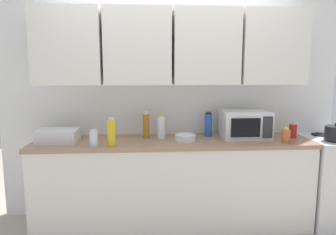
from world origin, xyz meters
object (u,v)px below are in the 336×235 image
at_px(bottle_yellow_mustard, 111,133).
at_px(bottle_white_jar, 161,127).
at_px(bowl_ceramic_small, 185,138).
at_px(bottle_red_sauce, 293,131).
at_px(bottle_spice_jar, 286,136).
at_px(bottle_clear_tall, 94,138).
at_px(microwave, 245,124).
at_px(bottle_amber_vinegar, 146,125).
at_px(bottle_blue_cleaner, 208,125).
at_px(dish_rack, 58,135).
at_px(kettle, 336,133).

distance_m(bottle_yellow_mustard, bottle_white_jar, 0.56).
bearing_deg(bowl_ceramic_small, bottle_yellow_mustard, -167.04).
xyz_separation_m(bottle_red_sauce, bottle_spice_jar, (-0.16, -0.20, -0.01)).
xyz_separation_m(bottle_clear_tall, bottle_spice_jar, (1.83, 0.02, -0.01)).
bearing_deg(microwave, bottle_amber_vinegar, 176.46).
bearing_deg(bottle_blue_cleaner, microwave, -14.16).
bearing_deg(microwave, bottle_clear_tall, -169.82).
xyz_separation_m(dish_rack, bottle_clear_tall, (0.38, -0.21, 0.02)).
relative_size(bottle_blue_cleaner, bottle_amber_vinegar, 0.94).
bearing_deg(bottle_yellow_mustard, bottle_clear_tall, 179.97).
height_order(bottle_blue_cleaner, bottle_amber_vinegar, bottle_amber_vinegar).
relative_size(kettle, bottle_yellow_mustard, 0.79).
distance_m(dish_rack, bottle_blue_cleaner, 1.53).
height_order(bottle_blue_cleaner, bowl_ceramic_small, bottle_blue_cleaner).
bearing_deg(microwave, bottle_yellow_mustard, -168.60).
relative_size(microwave, dish_rack, 1.26).
bearing_deg(bottle_amber_vinegar, bottle_yellow_mustard, -133.69).
xyz_separation_m(bottle_red_sauce, bowl_ceramic_small, (-1.12, -0.06, -0.04)).
xyz_separation_m(microwave, bottle_amber_vinegar, (-1.02, 0.06, -0.01)).
relative_size(bottle_yellow_mustard, bottle_blue_cleaner, 1.04).
relative_size(bottle_yellow_mustard, bottle_spice_jar, 1.75).
xyz_separation_m(bottle_clear_tall, bottle_amber_vinegar, (0.48, 0.33, 0.06)).
bearing_deg(bottle_clear_tall, kettle, 1.34).
distance_m(kettle, bottle_red_sauce, 0.40).
bearing_deg(kettle, dish_rack, 176.65).
relative_size(bottle_white_jar, bottle_red_sauce, 1.47).
xyz_separation_m(bottle_yellow_mustard, bottle_spice_jar, (1.66, 0.02, -0.06)).
distance_m(microwave, dish_rack, 1.88).
xyz_separation_m(microwave, bottle_clear_tall, (-1.50, -0.27, -0.06)).
relative_size(microwave, bottle_spice_jar, 3.14).
height_order(microwave, bottle_clear_tall, microwave).
relative_size(kettle, bottle_amber_vinegar, 0.78).
relative_size(dish_rack, bowl_ceramic_small, 1.86).
bearing_deg(kettle, bottle_red_sauce, 154.72).
bearing_deg(bottle_red_sauce, bottle_yellow_mustard, -172.98).
bearing_deg(bottle_amber_vinegar, bottle_spice_jar, -13.02).
height_order(microwave, bottle_red_sauce, microwave).
height_order(bottle_clear_tall, bottle_red_sauce, bottle_red_sauce).
relative_size(dish_rack, bottle_red_sauce, 2.28).
distance_m(bottle_white_jar, bottle_spice_jar, 1.23).
xyz_separation_m(bottle_amber_vinegar, bottle_spice_jar, (1.35, -0.31, -0.06)).
bearing_deg(bowl_ceramic_small, bottle_white_jar, 149.62).
xyz_separation_m(bottle_clear_tall, bowl_ceramic_small, (0.87, 0.16, -0.04)).
bearing_deg(bottle_white_jar, microwave, -2.02).
xyz_separation_m(bottle_white_jar, bottle_blue_cleaner, (0.50, 0.06, 0.01)).
xyz_separation_m(bottle_yellow_mustard, bowl_ceramic_small, (0.70, 0.16, -0.09)).
height_order(dish_rack, bottle_red_sauce, bottle_red_sauce).
xyz_separation_m(bottle_blue_cleaner, bottle_amber_vinegar, (-0.65, -0.03, 0.00)).
xyz_separation_m(bottle_red_sauce, bottle_amber_vinegar, (-1.51, 0.11, 0.05)).
height_order(kettle, bottle_spice_jar, kettle).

